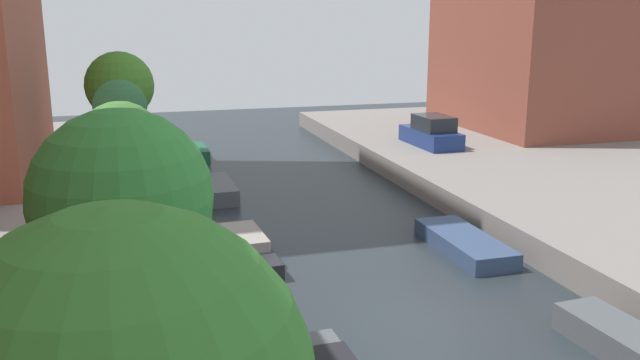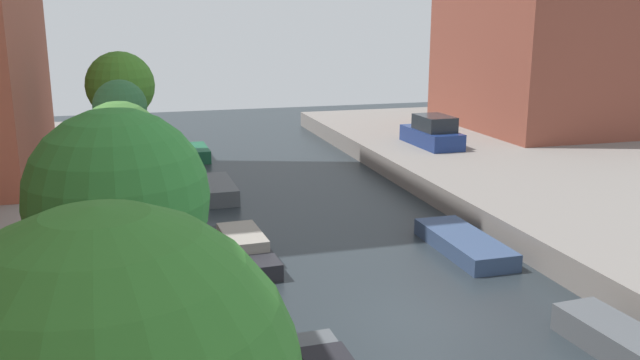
% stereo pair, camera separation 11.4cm
% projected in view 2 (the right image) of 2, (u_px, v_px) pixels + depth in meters
% --- Properties ---
extents(ground_plane, '(84.00, 84.00, 0.00)m').
position_uv_depth(ground_plane, '(422.00, 322.00, 17.50)').
color(ground_plane, '#232B30').
extents(low_block_right, '(10.00, 12.11, 9.98)m').
position_uv_depth(low_block_right, '(547.00, 46.00, 41.08)').
color(low_block_right, brown).
rests_on(low_block_right, quay_right).
extents(street_tree_2, '(3.16, 3.16, 5.31)m').
position_uv_depth(street_tree_2, '(118.00, 200.00, 11.53)').
color(street_tree_2, brown).
rests_on(street_tree_2, quay_left).
extents(street_tree_3, '(2.26, 2.26, 4.65)m').
position_uv_depth(street_tree_3, '(120.00, 146.00, 17.57)').
color(street_tree_3, brown).
rests_on(street_tree_3, quay_left).
extents(street_tree_4, '(1.89, 1.89, 4.62)m').
position_uv_depth(street_tree_4, '(120.00, 107.00, 23.73)').
color(street_tree_4, brown).
rests_on(street_tree_4, quay_left).
extents(street_tree_5, '(3.06, 3.06, 5.27)m').
position_uv_depth(street_tree_5, '(120.00, 86.00, 30.04)').
color(street_tree_5, '#4E4127').
rests_on(street_tree_5, quay_left).
extents(parked_car, '(1.92, 4.31, 1.66)m').
position_uv_depth(parked_car, '(432.00, 133.00, 35.75)').
color(parked_car, navy).
rests_on(parked_car, quay_right).
extents(moored_boat_left_3, '(1.69, 4.57, 0.89)m').
position_uv_depth(moored_boat_left_3, '(243.00, 248.00, 21.94)').
color(moored_boat_left_3, '#232328').
rests_on(moored_boat_left_3, ground_plane).
extents(moored_boat_left_4, '(1.38, 3.78, 0.69)m').
position_uv_depth(moored_boat_left_4, '(218.00, 189.00, 29.49)').
color(moored_boat_left_4, '#4C5156').
rests_on(moored_boat_left_4, ground_plane).
extents(moored_boat_left_5, '(1.43, 3.20, 0.69)m').
position_uv_depth(moored_boat_left_5, '(195.00, 153.00, 37.28)').
color(moored_boat_left_5, '#195638').
rests_on(moored_boat_left_5, ground_plane).
extents(moored_boat_right_2, '(1.47, 3.16, 0.70)m').
position_uv_depth(moored_boat_right_2, '(616.00, 339.00, 15.84)').
color(moored_boat_right_2, '#4C5156').
rests_on(moored_boat_right_2, ground_plane).
extents(moored_boat_right_3, '(1.66, 4.51, 0.57)m').
position_uv_depth(moored_boat_right_3, '(464.00, 243.00, 22.66)').
color(moored_boat_right_3, '#33476B').
rests_on(moored_boat_right_3, ground_plane).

